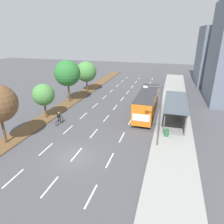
# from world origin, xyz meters

# --- Properties ---
(ground_plane) EXTENTS (140.00, 140.00, 0.00)m
(ground_plane) POSITION_xyz_m (0.00, 0.00, 0.00)
(ground_plane) COLOR #4C4C51
(median_strip) EXTENTS (2.60, 52.00, 0.12)m
(median_strip) POSITION_xyz_m (-8.30, 20.00, 0.06)
(median_strip) COLOR brown
(median_strip) RESTS_ON ground
(sidewalk_right) EXTENTS (4.50, 52.00, 0.15)m
(sidewalk_right) POSITION_xyz_m (9.25, 20.00, 0.07)
(sidewalk_right) COLOR #9E9E99
(sidewalk_right) RESTS_ON ground
(lane_divider_left) EXTENTS (0.14, 45.45, 0.01)m
(lane_divider_left) POSITION_xyz_m (-3.50, 17.23, 0.00)
(lane_divider_left) COLOR white
(lane_divider_left) RESTS_ON ground
(lane_divider_center) EXTENTS (0.14, 45.45, 0.01)m
(lane_divider_center) POSITION_xyz_m (0.00, 17.23, 0.00)
(lane_divider_center) COLOR white
(lane_divider_center) RESTS_ON ground
(lane_divider_right) EXTENTS (0.14, 45.45, 0.01)m
(lane_divider_right) POSITION_xyz_m (3.50, 17.23, 0.00)
(lane_divider_right) COLOR white
(lane_divider_right) RESTS_ON ground
(bus_shelter) EXTENTS (2.90, 9.56, 2.86)m
(bus_shelter) POSITION_xyz_m (9.53, 11.68, 1.87)
(bus_shelter) COLOR gray
(bus_shelter) RESTS_ON sidewalk_right
(bus) EXTENTS (2.54, 11.29, 3.37)m
(bus) POSITION_xyz_m (5.25, 13.44, 2.07)
(bus) COLOR orange
(bus) RESTS_ON ground
(cyclist) EXTENTS (0.46, 1.82, 1.71)m
(cyclist) POSITION_xyz_m (-5.37, 6.47, 0.79)
(cyclist) COLOR black
(cyclist) RESTS_ON ground
(median_tree_second) EXTENTS (3.03, 3.03, 4.86)m
(median_tree_second) POSITION_xyz_m (-8.27, 7.80, 3.46)
(median_tree_second) COLOR brown
(median_tree_second) RESTS_ON median_strip
(median_tree_third) EXTENTS (4.39, 4.39, 7.16)m
(median_tree_third) POSITION_xyz_m (-8.52, 15.30, 5.07)
(median_tree_third) COLOR brown
(median_tree_third) RESTS_ON median_strip
(median_tree_fourth) EXTENTS (4.13, 4.13, 6.02)m
(median_tree_fourth) POSITION_xyz_m (-8.34, 22.79, 4.07)
(median_tree_fourth) COLOR brown
(median_tree_fourth) RESTS_ON median_strip
(streetlight) EXTENTS (1.91, 0.24, 6.50)m
(streetlight) POSITION_xyz_m (7.42, 4.42, 3.89)
(streetlight) COLOR #4C4C51
(streetlight) RESTS_ON sidewalk_right
(trash_bin) EXTENTS (0.52, 0.52, 0.85)m
(trash_bin) POSITION_xyz_m (8.45, 6.76, 0.57)
(trash_bin) COLOR #286B38
(trash_bin) RESTS_ON sidewalk_right
(building_mid_right) EXTENTS (6.35, 13.69, 12.89)m
(building_mid_right) POSITION_xyz_m (17.12, 38.48, 6.44)
(building_mid_right) COLOR slate
(building_mid_right) RESTS_ON ground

